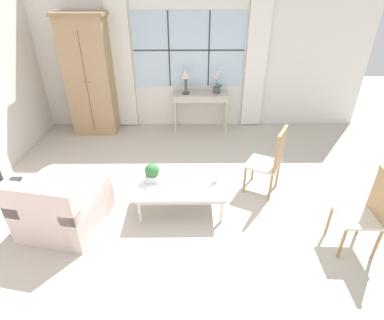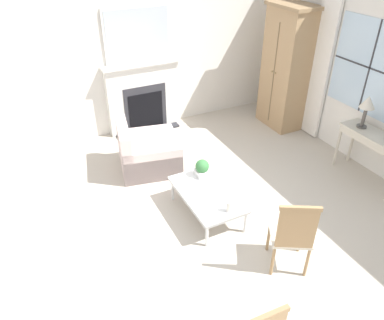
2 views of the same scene
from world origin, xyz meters
The scene contains 11 objects.
ground_plane centered at (0.00, 0.00, 0.00)m, with size 14.00×14.00×0.00m, color #BCB2A3.
wall_left centered at (-3.03, 0.60, 1.40)m, with size 0.06×7.20×2.80m, color silver.
fireplace centered at (-2.91, 0.23, 0.76)m, with size 0.34×1.45×2.25m.
armoire centered at (-1.92, 2.69, 1.14)m, with size 0.92×0.58×2.26m.
console_table centered at (0.23, 2.74, 0.68)m, with size 1.12×0.40×0.77m.
table_lamp centered at (-0.07, 2.73, 1.15)m, with size 0.23×0.23×0.50m.
armchair_upholstered centered at (-1.57, -0.23, 0.26)m, with size 1.05×1.08×0.81m.
side_chair_wooden centered at (1.14, 0.47, 0.56)m, with size 0.60×0.60×1.01m.
coffee_table centered at (-0.11, 0.09, 0.34)m, with size 1.14×0.66×0.38m.
potted_plant_small centered at (-0.50, 0.21, 0.50)m, with size 0.20×0.20×0.25m.
pillar_candle centered at (0.34, 0.15, 0.45)m, with size 0.10×0.10×0.16m.
Camera 2 is at (3.35, -1.85, 3.42)m, focal length 35.00 mm.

